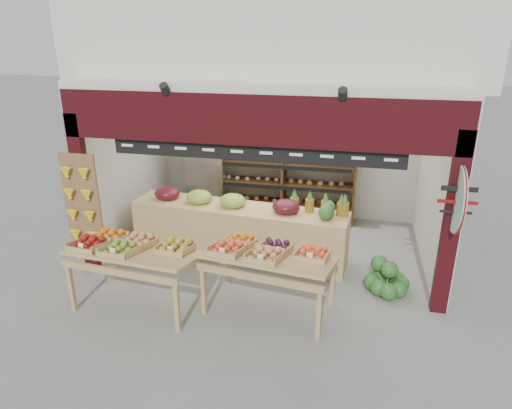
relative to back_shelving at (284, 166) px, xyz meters
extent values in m
plane|color=slate|center=(0.01, -1.94, -1.15)|extent=(60.00, 60.00, 0.00)
cube|color=silver|center=(0.01, 0.35, 0.35)|extent=(5.76, 0.18, 3.00)
cube|color=silver|center=(-2.78, -1.34, 0.35)|extent=(0.18, 3.38, 3.00)
cube|color=silver|center=(2.80, -1.34, 0.35)|extent=(0.18, 3.38, 3.00)
cube|color=silver|center=(0.01, -1.34, 1.91)|extent=(5.76, 3.38, 0.12)
cube|color=silver|center=(0.01, -0.24, 3.05)|extent=(6.36, 4.60, 2.40)
cube|color=black|center=(0.01, -2.99, 1.50)|extent=(5.70, 0.14, 0.70)
cube|color=black|center=(-2.74, -2.99, 0.18)|extent=(0.22, 0.14, 2.65)
cube|color=black|center=(2.76, -2.99, 0.18)|extent=(0.22, 0.14, 2.65)
cube|color=black|center=(0.01, -2.96, 1.05)|extent=(4.20, 0.05, 0.26)
cylinder|color=white|center=(0.11, -2.89, 1.30)|extent=(0.34, 0.05, 0.34)
cube|color=olive|center=(-2.72, -3.08, 0.00)|extent=(0.60, 0.04, 1.80)
cylinder|color=silver|center=(2.76, -3.08, 0.60)|extent=(0.04, 0.90, 0.90)
cylinder|color=maroon|center=(2.76, -3.10, 0.60)|extent=(0.01, 0.92, 0.92)
cube|color=brown|center=(-1.47, 0.00, -0.36)|extent=(0.05, 0.49, 1.56)
cube|color=brown|center=(0.00, 0.00, -0.36)|extent=(0.05, 0.49, 1.56)
cube|color=brown|center=(1.47, 0.00, -0.36)|extent=(0.05, 0.49, 1.56)
cube|color=brown|center=(0.00, 0.00, -0.80)|extent=(2.93, 0.49, 0.04)
cube|color=brown|center=(0.00, 0.00, -0.36)|extent=(2.93, 0.49, 0.04)
cube|color=brown|center=(0.00, 0.00, 0.08)|extent=(2.93, 0.49, 0.04)
cube|color=brown|center=(0.00, 0.00, 0.42)|extent=(2.93, 0.49, 0.04)
cone|color=olive|center=(-1.17, 0.00, 0.56)|extent=(0.32, 0.32, 0.28)
cone|color=olive|center=(-0.59, 0.00, 0.56)|extent=(0.32, 0.32, 0.28)
cone|color=olive|center=(0.00, 0.00, 0.56)|extent=(0.32, 0.32, 0.28)
cone|color=olive|center=(0.59, 0.00, 0.56)|extent=(0.32, 0.32, 0.28)
cone|color=olive|center=(1.17, 0.00, 0.56)|extent=(0.32, 0.32, 0.28)
cube|color=#BABCC1|center=(-1.62, -0.12, -0.16)|extent=(0.85, 0.85, 1.97)
cube|color=beige|center=(-1.94, -1.06, -0.95)|extent=(0.48, 0.38, 0.38)
cube|color=beige|center=(-1.89, -1.06, -0.60)|extent=(0.43, 0.36, 0.32)
cube|color=#134A1B|center=(-1.38, -1.11, -0.99)|extent=(0.45, 0.36, 0.32)
cube|color=beige|center=(-1.42, -0.71, -1.00)|extent=(0.41, 0.33, 0.30)
cube|color=tan|center=(-0.47, -1.96, -0.67)|extent=(3.83, 1.08, 0.95)
ellipsoid|color=#59141E|center=(-1.83, -1.83, -0.10)|extent=(0.46, 0.42, 0.25)
ellipsoid|color=#8CB23F|center=(-1.20, -1.89, -0.10)|extent=(0.46, 0.42, 0.25)
ellipsoid|color=#8CB23F|center=(-0.57, -1.95, -0.10)|extent=(0.46, 0.42, 0.25)
ellipsoid|color=#59141E|center=(0.37, -2.04, -0.10)|extent=(0.46, 0.42, 0.25)
cylinder|color=olive|center=(0.49, -1.89, -0.09)|extent=(0.15, 0.15, 0.22)
cylinder|color=olive|center=(0.75, -1.91, -0.09)|extent=(0.15, 0.15, 0.22)
cylinder|color=olive|center=(1.01, -1.94, -0.09)|extent=(0.15, 0.15, 0.22)
cylinder|color=olive|center=(1.27, -1.96, -0.09)|extent=(0.15, 0.15, 0.22)
cylinder|color=olive|center=(1.32, -1.97, -0.09)|extent=(0.15, 0.15, 0.22)
cube|color=tan|center=(-1.51, -3.75, -0.31)|extent=(1.87, 1.15, 0.26)
cube|color=tan|center=(-2.37, -4.11, -0.78)|extent=(0.07, 0.07, 0.74)
cube|color=tan|center=(-0.72, -4.26, -0.78)|extent=(0.07, 0.07, 0.74)
cube|color=tan|center=(-2.30, -3.23, -0.78)|extent=(0.07, 0.07, 0.74)
cube|color=tan|center=(-0.64, -3.38, -0.78)|extent=(0.07, 0.07, 0.74)
cube|color=tan|center=(0.37, -3.48, -0.32)|extent=(1.89, 1.22, 0.26)
cube|color=tan|center=(-0.51, -3.80, -0.78)|extent=(0.07, 0.07, 0.73)
cube|color=tan|center=(1.13, -4.03, -0.78)|extent=(0.07, 0.07, 0.73)
cube|color=tan|center=(-0.38, -2.93, -0.78)|extent=(0.07, 0.07, 0.73)
cube|color=tan|center=(1.25, -3.16, -0.78)|extent=(0.07, 0.07, 0.73)
sphere|color=#21521B|center=(1.93, -2.75, -1.01)|extent=(0.27, 0.27, 0.27)
sphere|color=#21521B|center=(2.22, -2.75, -1.01)|extent=(0.27, 0.27, 0.27)
sphere|color=#21521B|center=(1.93, -2.47, -1.01)|extent=(0.27, 0.27, 0.27)
sphere|color=#21521B|center=(2.22, -2.47, -1.01)|extent=(0.27, 0.27, 0.27)
sphere|color=#21521B|center=(2.08, -2.61, -0.77)|extent=(0.27, 0.27, 0.27)
sphere|color=#21521B|center=(2.08, -2.85, -1.01)|extent=(0.27, 0.27, 0.27)
sphere|color=#21521B|center=(1.84, -2.61, -1.01)|extent=(0.27, 0.27, 0.27)
sphere|color=#21521B|center=(1.93, -2.45, -0.77)|extent=(0.27, 0.27, 0.27)
sphere|color=#21521B|center=(2.27, -2.58, -1.01)|extent=(0.27, 0.27, 0.27)
camera|label=1|loc=(1.41, -9.04, 2.65)|focal=32.00mm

